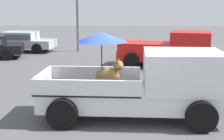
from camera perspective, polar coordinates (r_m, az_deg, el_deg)
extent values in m
plane|color=#4C4C4F|center=(9.56, 3.27, -8.08)|extent=(80.00, 80.00, 0.00)
cylinder|color=black|center=(10.51, 12.95, -4.26)|extent=(0.81, 0.32, 0.80)
cylinder|color=black|center=(8.67, 15.00, -7.72)|extent=(0.81, 0.32, 0.80)
cylinder|color=black|center=(10.53, -6.25, -4.02)|extent=(0.81, 0.32, 0.80)
cylinder|color=black|center=(8.69, -8.48, -7.41)|extent=(0.81, 0.32, 0.80)
cube|color=white|center=(9.38, 3.31, -4.79)|extent=(5.08, 2.03, 0.50)
cube|color=white|center=(9.29, 12.03, -0.17)|extent=(2.19, 1.96, 1.08)
cube|color=#4C606B|center=(9.46, 18.08, 0.95)|extent=(0.14, 1.72, 0.64)
cube|color=black|center=(9.38, -3.72, -3.02)|extent=(2.88, 1.97, 0.06)
cube|color=white|center=(10.22, -3.07, -0.50)|extent=(2.80, 0.23, 0.40)
cube|color=white|center=(8.45, -4.54, -3.05)|extent=(2.80, 0.23, 0.40)
cube|color=white|center=(9.60, -11.76, -1.51)|extent=(0.19, 1.84, 0.40)
ellipsoid|color=olive|center=(9.43, -0.74, -1.11)|extent=(0.69, 0.35, 0.52)
sphere|color=olive|center=(9.35, 1.08, 0.78)|extent=(0.29, 0.29, 0.28)
cone|color=olive|center=(9.41, 1.11, 1.70)|extent=(0.09, 0.09, 0.12)
cone|color=olive|center=(9.25, 1.06, 1.54)|extent=(0.09, 0.09, 0.12)
cylinder|color=black|center=(9.45, -1.76, 1.24)|extent=(0.03, 0.03, 1.28)
cone|color=#1E33B7|center=(9.35, -1.79, 5.70)|extent=(1.50, 1.50, 0.28)
cylinder|color=black|center=(18.14, 14.55, 2.09)|extent=(0.80, 0.44, 0.76)
cylinder|color=black|center=(16.26, 14.42, 1.07)|extent=(0.80, 0.44, 0.76)
cylinder|color=black|center=(18.45, 4.57, 2.57)|extent=(0.80, 0.44, 0.76)
cylinder|color=black|center=(16.62, 3.33, 1.62)|extent=(0.80, 0.44, 0.76)
cube|color=red|center=(17.27, 9.20, 2.43)|extent=(5.10, 2.94, 0.50)
cube|color=red|center=(17.08, 13.30, 4.72)|extent=(2.29, 2.22, 1.00)
cube|color=red|center=(17.34, 5.96, 4.05)|extent=(3.06, 2.41, 0.40)
cylinder|color=black|center=(19.75, -17.56, 2.51)|extent=(0.69, 0.32, 0.66)
cylinder|color=black|center=(21.47, -16.82, 3.22)|extent=(0.69, 0.32, 0.66)
cylinder|color=black|center=(23.48, -11.21, 4.14)|extent=(0.68, 0.30, 0.66)
cylinder|color=black|center=(21.83, -12.70, 3.55)|extent=(0.68, 0.30, 0.66)
cylinder|color=black|center=(24.49, -17.21, 4.14)|extent=(0.68, 0.30, 0.66)
cube|color=#ADB2B7|center=(23.12, -15.11, 4.40)|extent=(4.48, 2.26, 0.52)
cube|color=#ADB2B7|center=(23.11, -15.41, 5.63)|extent=(2.28, 1.84, 0.56)
cube|color=#4C606B|center=(23.11, -15.41, 5.63)|extent=(2.23, 1.91, 0.32)
cylinder|color=#59595B|center=(22.52, -5.90, 8.58)|extent=(0.16, 0.16, 4.25)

